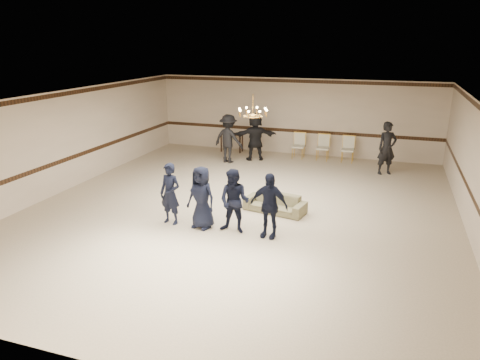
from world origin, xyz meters
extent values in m
cube|color=beige|center=(0.00, 0.00, 0.00)|extent=(12.00, 14.00, 0.01)
cube|color=black|center=(0.00, 0.00, 3.20)|extent=(12.00, 14.00, 0.01)
cube|color=beige|center=(0.00, 7.00, 1.60)|extent=(12.00, 0.01, 3.20)
cube|color=beige|center=(0.00, -7.00, 1.60)|extent=(12.00, 0.01, 3.20)
cube|color=beige|center=(-6.00, 0.00, 1.60)|extent=(0.01, 14.00, 3.20)
cube|color=beige|center=(6.00, 0.00, 1.60)|extent=(0.01, 14.00, 3.20)
cube|color=#382010|center=(0.00, 6.99, 1.00)|extent=(12.00, 0.02, 0.14)
cube|color=#382010|center=(0.00, 6.99, 3.08)|extent=(12.00, 0.02, 0.14)
imported|color=black|center=(-1.45, -1.67, 0.83)|extent=(0.66, 0.49, 1.66)
imported|color=black|center=(-0.55, -1.67, 0.83)|extent=(0.91, 0.70, 1.66)
imported|color=black|center=(0.35, -1.67, 0.83)|extent=(0.83, 0.66, 1.66)
imported|color=black|center=(1.25, -1.67, 0.83)|extent=(1.01, 0.50, 1.66)
imported|color=#70674A|center=(0.98, 0.03, 0.26)|extent=(1.86, 1.01, 0.51)
imported|color=black|center=(-2.15, 4.72, 0.96)|extent=(1.37, 0.96, 1.93)
imported|color=black|center=(-1.25, 5.42, 0.96)|extent=(1.86, 1.27, 1.93)
imported|color=black|center=(3.85, 5.02, 0.96)|extent=(0.84, 0.74, 1.93)
cube|color=black|center=(-2.63, 6.46, 0.41)|extent=(0.99, 0.45, 0.82)
camera|label=1|loc=(3.89, -11.68, 4.72)|focal=33.62mm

